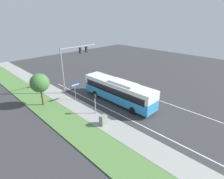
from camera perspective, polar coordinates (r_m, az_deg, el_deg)
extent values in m
plane|color=#38383A|center=(25.50, 7.22, -4.73)|extent=(80.00, 80.00, 0.00)
cube|color=#9E9E99|center=(21.49, -3.16, -10.11)|extent=(2.80, 80.00, 0.12)
cube|color=#568442|center=(19.90, -10.18, -13.58)|extent=(3.60, 80.00, 0.10)
cube|color=silver|center=(23.07, 1.66, -7.72)|extent=(0.14, 30.00, 0.01)
cube|color=silver|center=(28.17, 11.73, -2.23)|extent=(0.14, 30.00, 0.01)
cube|color=#3393D1|center=(25.52, 1.96, -1.62)|extent=(2.56, 11.94, 1.49)
cube|color=white|center=(24.98, 2.00, 1.19)|extent=(2.56, 11.94, 1.22)
cube|color=black|center=(25.14, 1.98, 0.31)|extent=(2.60, 10.98, 0.92)
cube|color=white|center=(24.17, 3.58, 2.24)|extent=(1.79, 4.18, 0.24)
cylinder|color=black|center=(27.48, -5.48, -1.42)|extent=(0.28, 0.94, 0.94)
cylinder|color=black|center=(28.97, -1.77, 0.01)|extent=(0.28, 0.94, 0.94)
cylinder|color=black|center=(22.88, 6.67, -6.82)|extent=(0.28, 0.94, 0.94)
cylinder|color=black|center=(24.65, 10.24, -4.73)|extent=(0.28, 0.94, 0.94)
cylinder|color=#939399|center=(28.31, -15.82, 5.57)|extent=(0.20, 0.20, 7.44)
cylinder|color=#939399|center=(29.26, -10.81, 13.58)|extent=(6.68, 0.14, 0.14)
cube|color=black|center=(29.49, -10.36, 12.45)|extent=(0.32, 0.28, 0.90)
sphere|color=#1ED838|center=(29.39, -10.11, 11.94)|extent=(0.18, 0.18, 0.18)
cube|color=black|center=(30.20, -8.43, 12.82)|extent=(0.32, 0.28, 0.90)
sphere|color=#1ED838|center=(30.10, -8.19, 12.32)|extent=(0.18, 0.18, 0.18)
cylinder|color=#939399|center=(22.29, -5.52, -4.84)|extent=(0.12, 0.12, 2.83)
cube|color=black|center=(21.76, -5.63, -2.05)|extent=(0.28, 0.24, 0.44)
sphere|color=#1ED838|center=(21.66, -5.38, -2.17)|extent=(0.14, 0.14, 0.14)
cylinder|color=#939399|center=(26.23, -11.94, -0.86)|extent=(0.08, 0.08, 2.79)
cube|color=#19478C|center=(25.88, -11.86, 1.52)|extent=(1.57, 0.03, 0.44)
cube|color=white|center=(25.86, -11.83, 1.51)|extent=(1.33, 0.01, 0.15)
cube|color=gray|center=(20.39, -2.87, -9.95)|extent=(0.79, 0.59, 1.17)
cylinder|color=brown|center=(26.21, -21.88, -2.18)|extent=(0.24, 0.24, 2.54)
sphere|color=#427538|center=(25.47, -22.54, 1.98)|extent=(2.56, 2.56, 2.56)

